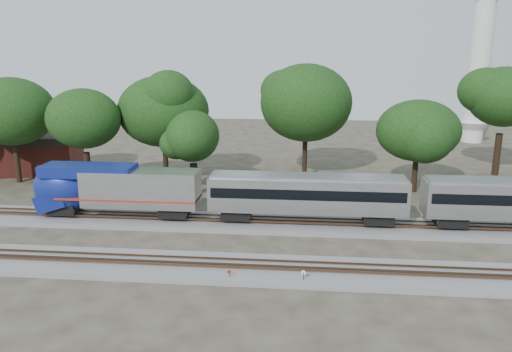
{
  "coord_description": "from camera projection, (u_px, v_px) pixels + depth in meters",
  "views": [
    {
      "loc": [
        7.91,
        -37.53,
        15.75
      ],
      "look_at": [
        3.78,
        5.0,
        4.99
      ],
      "focal_mm": 35.0,
      "sensor_mm": 36.0,
      "label": 1
    }
  ],
  "objects": [
    {
      "name": "tree_5",
      "position": [
        306.0,
        103.0,
        61.45
      ],
      "size": [
        9.66,
        9.66,
        13.62
      ],
      "color": "black",
      "rests_on": "ground"
    },
    {
      "name": "tree_3",
      "position": [
        163.0,
        111.0,
        59.03
      ],
      "size": [
        8.92,
        8.92,
        12.57
      ],
      "color": "black",
      "rests_on": "ground"
    },
    {
      "name": "tree_2",
      "position": [
        83.0,
        119.0,
        55.89
      ],
      "size": [
        8.48,
        8.48,
        11.96
      ],
      "color": "black",
      "rests_on": "ground"
    },
    {
      "name": "ground",
      "position": [
        204.0,
        249.0,
        40.81
      ],
      "size": [
        160.0,
        160.0,
        0.0
      ],
      "primitive_type": "plane",
      "color": "#383328",
      "rests_on": "ground"
    },
    {
      "name": "track_far",
      "position": [
        217.0,
        222.0,
        46.55
      ],
      "size": [
        160.0,
        5.0,
        0.73
      ],
      "color": "slate",
      "rests_on": "ground"
    },
    {
      "name": "tree_4",
      "position": [
        193.0,
        136.0,
        54.44
      ],
      "size": [
        6.8,
        6.8,
        9.59
      ],
      "color": "black",
      "rests_on": "ground"
    },
    {
      "name": "switch_stand_red",
      "position": [
        229.0,
        274.0,
        34.79
      ],
      "size": [
        0.29,
        0.11,
        0.93
      ],
      "rotation": [
        0.0,
        0.0,
        0.3
      ],
      "color": "#512D19",
      "rests_on": "ground"
    },
    {
      "name": "track_near",
      "position": [
        193.0,
        267.0,
        36.9
      ],
      "size": [
        160.0,
        5.0,
        0.73
      ],
      "color": "slate",
      "rests_on": "ground"
    },
    {
      "name": "tree_6",
      "position": [
        418.0,
        131.0,
        55.69
      ],
      "size": [
        7.19,
        7.19,
        10.14
      ],
      "color": "black",
      "rests_on": "ground"
    },
    {
      "name": "switch_stand_white",
      "position": [
        303.0,
        276.0,
        34.36
      ],
      "size": [
        0.34,
        0.12,
        1.08
      ],
      "rotation": [
        0.0,
        0.0,
        -0.25
      ],
      "color": "#512D19",
      "rests_on": "ground"
    },
    {
      "name": "tree_7",
      "position": [
        504.0,
        97.0,
        62.71
      ],
      "size": [
        10.28,
        10.28,
        14.49
      ],
      "color": "black",
      "rests_on": "ground"
    },
    {
      "name": "brick_building",
      "position": [
        38.0,
        153.0,
        66.34
      ],
      "size": [
        11.58,
        9.13,
        5.0
      ],
      "rotation": [
        0.0,
        0.0,
        0.18
      ],
      "color": "maroon",
      "rests_on": "ground"
    },
    {
      "name": "switch_lever",
      "position": [
        258.0,
        278.0,
        35.28
      ],
      "size": [
        0.54,
        0.37,
        0.3
      ],
      "primitive_type": "cube",
      "rotation": [
        0.0,
        0.0,
        -0.15
      ],
      "color": "#512D19",
      "rests_on": "ground"
    },
    {
      "name": "tree_1",
      "position": [
        11.0,
        112.0,
        59.43
      ],
      "size": [
        8.86,
        8.86,
        12.49
      ],
      "color": "black",
      "rests_on": "ground"
    }
  ]
}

